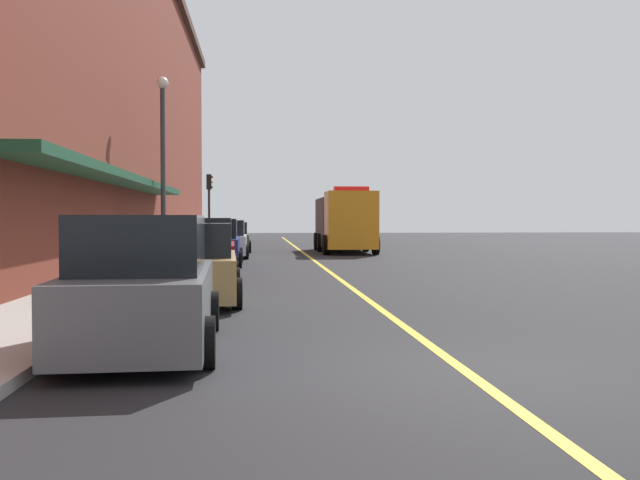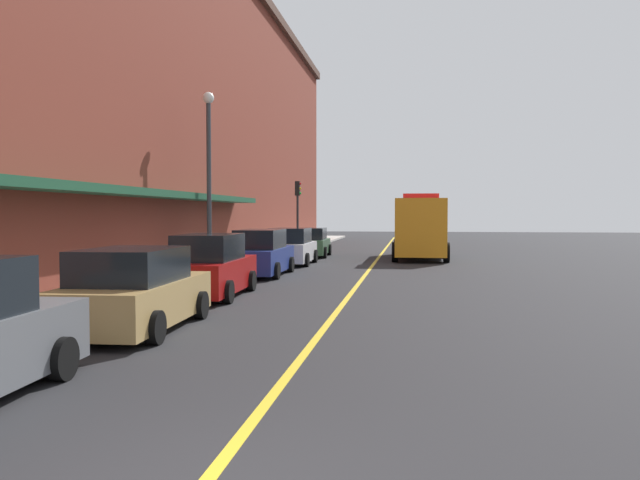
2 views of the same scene
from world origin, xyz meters
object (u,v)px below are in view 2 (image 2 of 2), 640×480
(parked_car_3, at_px, (261,254))
(parking_meter_2, at_px, (120,269))
(parking_meter_0, at_px, (176,258))
(parked_car_5, at_px, (310,243))
(utility_truck, at_px, (420,228))
(parking_meter_3, at_px, (285,238))
(street_lamp_left, at_px, (209,162))
(parked_car_2, at_px, (211,268))
(parked_car_1, at_px, (135,292))
(parking_meter_1, at_px, (248,245))
(parked_car_4, at_px, (291,247))
(traffic_light_near, at_px, (298,202))

(parked_car_3, bearing_deg, parking_meter_2, 171.30)
(parking_meter_0, bearing_deg, parking_meter_2, -90.00)
(parked_car_5, relative_size, utility_truck, 0.54)
(parking_meter_3, height_order, street_lamp_left, street_lamp_left)
(parked_car_2, distance_m, street_lamp_left, 7.17)
(parked_car_2, bearing_deg, parked_car_1, 179.25)
(parked_car_3, bearing_deg, parking_meter_0, 166.12)
(parked_car_1, bearing_deg, street_lamp_left, 8.14)
(parked_car_1, relative_size, parked_car_2, 1.02)
(parking_meter_0, xyz_separation_m, parking_meter_3, (0.00, 16.82, 0.00))
(parked_car_2, height_order, parked_car_5, parked_car_2)
(parked_car_2, relative_size, parking_meter_3, 3.48)
(parked_car_3, bearing_deg, parked_car_2, 179.75)
(utility_truck, bearing_deg, parked_car_1, -15.19)
(parked_car_3, relative_size, parking_meter_1, 3.58)
(parking_meter_0, height_order, parking_meter_1, same)
(parked_car_5, bearing_deg, utility_truck, -97.03)
(parked_car_1, xyz_separation_m, parked_car_3, (-0.14, 11.81, 0.04))
(parked_car_2, xyz_separation_m, parked_car_4, (0.08, 11.92, -0.04))
(parked_car_4, bearing_deg, parking_meter_1, 149.20)
(parking_meter_2, bearing_deg, parked_car_1, -58.67)
(parked_car_1, xyz_separation_m, parking_meter_0, (-1.48, 6.15, 0.26))
(parking_meter_2, bearing_deg, parked_car_5, 85.83)
(parking_meter_0, relative_size, street_lamp_left, 0.19)
(parked_car_1, distance_m, parked_car_3, 11.81)
(parking_meter_1, bearing_deg, parking_meter_2, -90.00)
(parked_car_2, relative_size, street_lamp_left, 0.67)
(parked_car_2, distance_m, parking_meter_2, 3.25)
(parked_car_3, bearing_deg, traffic_light_near, 4.24)
(parked_car_2, height_order, parking_meter_0, parked_car_2)
(utility_truck, distance_m, parking_meter_0, 17.87)
(parking_meter_3, bearing_deg, street_lamp_left, -92.94)
(parking_meter_1, distance_m, traffic_light_near, 12.17)
(parking_meter_2, bearing_deg, utility_truck, 69.07)
(parked_car_3, bearing_deg, parking_meter_3, 6.21)
(traffic_light_near, bearing_deg, parked_car_2, -86.50)
(parking_meter_2, xyz_separation_m, traffic_light_near, (0.06, 24.40, 2.10))
(parking_meter_2, bearing_deg, parked_car_2, 64.95)
(parking_meter_3, bearing_deg, traffic_light_near, 89.08)
(parked_car_4, xyz_separation_m, parked_car_5, (0.04, 5.58, -0.05))
(parked_car_4, relative_size, parking_meter_0, 3.20)
(parked_car_1, distance_m, parking_meter_2, 2.85)
(utility_truck, bearing_deg, parking_meter_1, -45.32)
(parked_car_3, height_order, parking_meter_3, parked_car_3)
(parked_car_1, xyz_separation_m, parked_car_5, (0.01, 22.87, -0.04))
(parked_car_2, bearing_deg, parking_meter_3, 2.63)
(utility_truck, xyz_separation_m, traffic_light_near, (-7.54, 4.51, 1.53))
(parking_meter_2, distance_m, street_lamp_left, 9.48)
(parked_car_5, distance_m, utility_truck, 6.20)
(traffic_light_near, bearing_deg, parked_car_3, -85.16)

